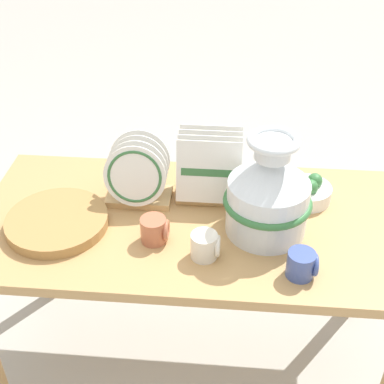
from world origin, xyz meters
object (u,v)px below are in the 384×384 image
mug_cream_glaze (206,246)px  mug_terracotta_glaze (155,230)px  wicker_charger_stack (57,222)px  dish_rack_square_plates (209,173)px  dish_rack_round_plates (138,178)px  ceramic_vase (268,193)px  mug_cobalt_glaze (302,264)px  fruit_bowl (307,191)px

mug_cream_glaze → mug_terracotta_glaze: bearing=159.5°
wicker_charger_stack → mug_terracotta_glaze: 0.32m
dish_rack_square_plates → wicker_charger_stack: bearing=-156.2°
dish_rack_square_plates → dish_rack_round_plates: bearing=-168.4°
ceramic_vase → dish_rack_round_plates: 0.44m
mug_cobalt_glaze → ceramic_vase: bearing=116.6°
ceramic_vase → dish_rack_square_plates: size_ratio=1.45×
ceramic_vase → mug_terracotta_glaze: ceramic_vase is taller
mug_terracotta_glaze → mug_cobalt_glaze: size_ratio=1.00×
dish_rack_square_plates → mug_cobalt_glaze: dish_rack_square_plates is taller
ceramic_vase → wicker_charger_stack: size_ratio=1.04×
ceramic_vase → mug_cream_glaze: (-0.18, -0.14, -0.10)m
mug_terracotta_glaze → mug_cream_glaze: bearing=-20.5°
mug_terracotta_glaze → wicker_charger_stack: bearing=172.7°
dish_rack_round_plates → mug_terracotta_glaze: size_ratio=2.59×
mug_cream_glaze → wicker_charger_stack: bearing=168.2°
ceramic_vase → mug_terracotta_glaze: 0.36m
dish_rack_square_plates → mug_cream_glaze: (0.01, -0.31, -0.05)m
mug_cobalt_glaze → wicker_charger_stack: bearing=168.4°
ceramic_vase → dish_rack_square_plates: bearing=138.2°
wicker_charger_stack → mug_terracotta_glaze: (0.32, -0.04, 0.02)m
ceramic_vase → dish_rack_square_plates: ceramic_vase is taller
wicker_charger_stack → mug_cobalt_glaze: bearing=-11.6°
mug_cream_glaze → mug_cobalt_glaze: (0.28, -0.06, 0.00)m
dish_rack_round_plates → wicker_charger_stack: size_ratio=0.70×
mug_cream_glaze → mug_terracotta_glaze: size_ratio=1.00×
mug_cream_glaze → dish_rack_round_plates: bearing=133.1°
wicker_charger_stack → mug_cobalt_glaze: mug_cobalt_glaze is taller
dish_rack_round_plates → mug_cobalt_glaze: 0.61m
dish_rack_round_plates → fruit_bowl: dish_rack_round_plates is taller
ceramic_vase → mug_cream_glaze: ceramic_vase is taller
mug_terracotta_glaze → mug_cobalt_glaze: (0.43, -0.11, 0.00)m
dish_rack_round_plates → dish_rack_square_plates: (0.23, 0.05, -0.00)m
ceramic_vase → fruit_bowl: size_ratio=2.06×
ceramic_vase → mug_cobalt_glaze: bearing=-63.4°
wicker_charger_stack → dish_rack_square_plates: bearing=23.8°
mug_cream_glaze → fruit_bowl: bearing=44.0°
ceramic_vase → mug_cream_glaze: 0.25m
fruit_bowl → wicker_charger_stack: bearing=-165.2°
fruit_bowl → mug_cobalt_glaze: bearing=-97.3°
dish_rack_round_plates → dish_rack_square_plates: dish_rack_square_plates is taller
dish_rack_round_plates → wicker_charger_stack: 0.29m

